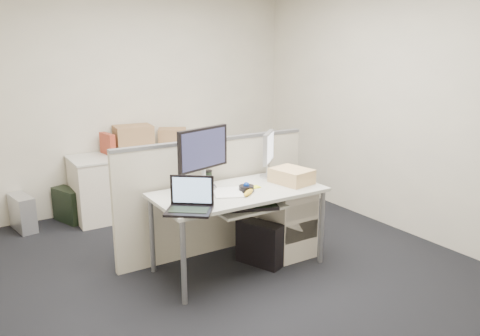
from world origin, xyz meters
TOP-DOWN VIEW (x-y plane):
  - floor at (0.00, 0.00)m, footprint 4.00×4.50m
  - wall_back at (0.00, 2.25)m, footprint 4.00×0.02m
  - wall_right at (2.00, 0.00)m, footprint 0.02×4.50m
  - desk at (0.00, 0.00)m, footprint 1.50×0.75m
  - keyboard_tray at (0.00, -0.18)m, footprint 0.62×0.32m
  - drawer_pedestal at (0.55, 0.05)m, footprint 0.40×0.55m
  - cubicle_partition at (0.00, 0.45)m, footprint 2.00×0.06m
  - back_counter at (0.00, 1.93)m, footprint 2.00×0.60m
  - monitor_main at (-0.25, 0.18)m, footprint 0.60×0.37m
  - monitor_small at (0.49, 0.24)m, footprint 0.38×0.38m
  - laptop at (-0.62, -0.28)m, footprint 0.43×0.42m
  - trackball at (0.05, -0.05)m, footprint 0.16×0.16m
  - desk_phone at (0.60, 0.08)m, footprint 0.27×0.24m
  - paper_stack at (-0.12, -0.02)m, footprint 0.34×0.37m
  - sticky_pad at (0.18, 0.00)m, footprint 0.07×0.07m
  - travel_mug at (-0.19, 0.22)m, footprint 0.08×0.08m
  - banana at (0.01, -0.15)m, footprint 0.18×0.15m
  - cellphone at (-0.15, 0.20)m, footprint 0.09×0.12m
  - manila_folders at (0.55, -0.05)m, footprint 0.34×0.40m
  - keyboard at (-0.03, -0.22)m, footprint 0.51×0.34m
  - pc_tower_desk at (0.20, -0.05)m, footprint 0.32×0.47m
  - pc_tower_spare_dark at (-1.05, 2.03)m, footprint 0.30×0.45m
  - pc_tower_spare_silver at (-1.54, 2.03)m, footprint 0.24×0.44m
  - cardboard_box_left at (-0.22, 2.05)m, footprint 0.47×0.37m
  - cardboard_box_right at (0.28, 2.05)m, footprint 0.43×0.39m
  - red_binder at (-0.55, 2.03)m, footprint 0.11×0.29m

SIDE VIEW (x-z plane):
  - floor at x=0.00m, z-range -0.01..0.00m
  - pc_tower_spare_dark at x=-1.05m, z-range 0.00..0.39m
  - pc_tower_spare_silver at x=-1.54m, z-range 0.00..0.39m
  - pc_tower_desk at x=0.20m, z-range 0.00..0.40m
  - drawer_pedestal at x=0.55m, z-range 0.00..0.65m
  - back_counter at x=0.00m, z-range 0.00..0.72m
  - cubicle_partition at x=0.00m, z-range 0.00..1.10m
  - keyboard_tray at x=0.00m, z-range 0.61..0.63m
  - keyboard at x=-0.03m, z-range 0.63..0.66m
  - desk at x=0.00m, z-range 0.30..1.03m
  - sticky_pad at x=0.18m, z-range 0.73..0.74m
  - paper_stack at x=-0.12m, z-range 0.73..0.74m
  - cellphone at x=-0.15m, z-range 0.73..0.74m
  - banana at x=0.01m, z-range 0.73..0.77m
  - trackball at x=0.05m, z-range 0.73..0.78m
  - desk_phone at x=0.60m, z-range 0.73..0.80m
  - manila_folders at x=0.55m, z-range 0.73..0.86m
  - travel_mug at x=-0.19m, z-range 0.73..0.88m
  - cardboard_box_right at x=0.28m, z-range 0.72..0.97m
  - red_binder at x=-0.55m, z-range 0.72..0.99m
  - laptop at x=-0.62m, z-range 0.73..0.99m
  - cardboard_box_left at x=-0.22m, z-range 0.72..1.05m
  - monitor_small at x=0.49m, z-range 0.73..1.17m
  - monitor_main at x=-0.25m, z-range 0.73..1.29m
  - wall_back at x=0.00m, z-range 0.00..2.70m
  - wall_right at x=2.00m, z-range 0.00..2.70m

